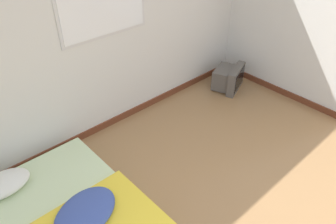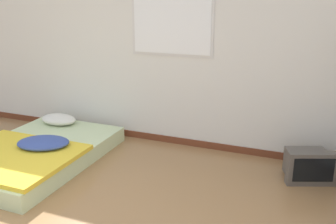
# 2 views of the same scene
# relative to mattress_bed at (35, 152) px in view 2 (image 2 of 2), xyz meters

# --- Properties ---
(wall_back) EXTENTS (8.02, 0.08, 2.60)m
(wall_back) POSITION_rel_mattress_bed_xyz_m (0.78, 1.22, 1.16)
(wall_back) COLOR silver
(wall_back) RESTS_ON ground_plane
(mattress_bed) EXTENTS (1.40, 2.01, 0.34)m
(mattress_bed) POSITION_rel_mattress_bed_xyz_m (0.00, 0.00, 0.00)
(mattress_bed) COLOR beige
(mattress_bed) RESTS_ON ground_plane
(crt_tv) EXTENTS (0.58, 0.51, 0.37)m
(crt_tv) POSITION_rel_mattress_bed_xyz_m (3.11, 0.74, 0.05)
(crt_tv) COLOR #56514C
(crt_tv) RESTS_ON ground_plane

